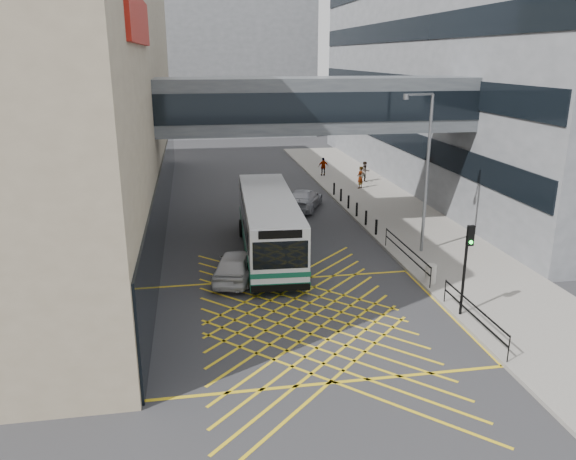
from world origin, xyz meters
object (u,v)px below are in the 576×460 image
street_lamp (425,164)px  pedestrian_a (360,177)px  bus (269,223)px  pedestrian_b (365,172)px  litter_bin (431,274)px  traffic_light (467,257)px  car_silver (304,199)px  car_white (236,265)px  car_dark (270,211)px  pedestrian_c (323,167)px

street_lamp → pedestrian_a: (1.23, 14.99, -3.84)m
street_lamp → bus: bearing=153.5°
street_lamp → pedestrian_b: street_lamp is taller
bus → litter_bin: size_ratio=13.17×
pedestrian_b → traffic_light: bearing=-108.5°
car_silver → street_lamp: size_ratio=0.58×
litter_bin → bus: bearing=140.3°
pedestrian_a → car_white: bearing=11.8°
pedestrian_b → bus: bearing=-133.1°
car_dark → car_silver: car_dark is taller
street_lamp → pedestrian_a: bearing=68.5°
pedestrian_a → pedestrian_c: 5.53m
street_lamp → litter_bin: bearing=-122.2°
bus → car_dark: bearing=84.4°
bus → car_dark: (0.87, 5.92, -0.98)m
car_dark → car_silver: bearing=-139.4°
bus → litter_bin: (6.72, -5.59, -1.13)m
pedestrian_c → car_white: bearing=65.9°
street_lamp → car_white: bearing=174.0°
pedestrian_a → bus: bearing=11.4°
litter_bin → pedestrian_c: size_ratio=0.56×
pedestrian_b → car_silver: bearing=-143.2°
street_lamp → pedestrian_c: bearing=74.7°
pedestrian_b → litter_bin: bearing=-109.5°
litter_bin → pedestrian_b: bearing=80.8°
traffic_light → pedestrian_b: 25.05m
car_silver → litter_bin: car_silver is taller
street_lamp → pedestrian_b: bearing=65.6°
car_silver → pedestrian_c: 10.83m
litter_bin → car_white: bearing=165.0°
car_dark → traffic_light: 16.07m
car_dark → pedestrian_b: (9.32, 9.84, 0.25)m
car_white → pedestrian_c: 24.04m
pedestrian_a → pedestrian_b: 2.38m
car_silver → traffic_light: size_ratio=1.25×
car_dark → traffic_light: (5.73, -14.90, 1.89)m
pedestrian_c → traffic_light: bearing=87.3°
bus → car_white: (-2.03, -3.24, -1.00)m
pedestrian_a → pedestrian_c: (-1.74, 5.24, -0.07)m
car_dark → pedestrian_a: size_ratio=2.78×
traffic_light → pedestrian_c: 27.91m
car_dark → litter_bin: car_dark is taller
bus → car_white: size_ratio=2.54×
traffic_light → car_white: bearing=148.1°
car_white → pedestrian_c: (9.41, 22.12, 0.22)m
car_silver → litter_bin: bearing=125.8°
car_silver → litter_bin: 14.64m
pedestrian_a → pedestrian_b: size_ratio=1.02×
traffic_light → pedestrian_a: bearing=85.4°
street_lamp → litter_bin: (-1.17, -4.23, -4.26)m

